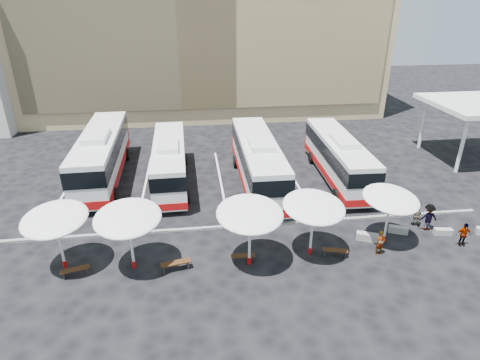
{
  "coord_description": "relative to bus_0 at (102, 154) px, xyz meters",
  "views": [
    {
      "loc": [
        -2.09,
        -21.65,
        13.8
      ],
      "look_at": [
        1.0,
        3.0,
        2.2
      ],
      "focal_mm": 30.0,
      "sensor_mm": 36.0,
      "label": 1
    }
  ],
  "objects": [
    {
      "name": "ground",
      "position": [
        9.36,
        -9.46,
        -2.15
      ],
      "size": [
        120.0,
        120.0,
        0.0
      ],
      "primitive_type": "plane",
      "color": "black",
      "rests_on": "ground"
    },
    {
      "name": "sandstone_building",
      "position": [
        9.36,
        22.41,
        10.47
      ],
      "size": [
        42.0,
        18.25,
        29.6
      ],
      "color": "tan",
      "rests_on": "ground"
    },
    {
      "name": "curb_divider",
      "position": [
        9.36,
        -8.96,
        -2.08
      ],
      "size": [
        34.0,
        0.25,
        0.15
      ],
      "primitive_type": "cube",
      "color": "black",
      "rests_on": "ground"
    },
    {
      "name": "bay_lines",
      "position": [
        9.36,
        -1.46,
        -2.15
      ],
      "size": [
        24.15,
        12.0,
        0.01
      ],
      "color": "white",
      "rests_on": "ground"
    },
    {
      "name": "bus_0",
      "position": [
        0.0,
        0.0,
        0.0
      ],
      "size": [
        3.34,
        13.34,
        4.21
      ],
      "rotation": [
        0.0,
        0.0,
        0.02
      ],
      "color": "white",
      "rests_on": "ground"
    },
    {
      "name": "bus_1",
      "position": [
        5.41,
        -1.46,
        -0.28
      ],
      "size": [
        2.88,
        11.59,
        3.66
      ],
      "rotation": [
        0.0,
        0.0,
        0.02
      ],
      "color": "white",
      "rests_on": "ground"
    },
    {
      "name": "bus_2",
      "position": [
        12.2,
        -2.78,
        -0.07
      ],
      "size": [
        3.1,
        12.87,
        4.08
      ],
      "rotation": [
        0.0,
        0.0,
        -0.01
      ],
      "color": "white",
      "rests_on": "ground"
    },
    {
      "name": "bus_3",
      "position": [
        18.81,
        -2.41,
        -0.22
      ],
      "size": [
        3.11,
        11.99,
        3.78
      ],
      "rotation": [
        0.0,
        0.0,
        -0.04
      ],
      "color": "white",
      "rests_on": "ground"
    },
    {
      "name": "sunshade_0",
      "position": [
        -0.11,
        -11.91,
        0.91
      ],
      "size": [
        3.92,
        3.96,
        3.61
      ],
      "rotation": [
        0.0,
        0.0,
        -0.15
      ],
      "color": "white",
      "rests_on": "ground"
    },
    {
      "name": "sunshade_1",
      "position": [
        3.7,
        -12.42,
        1.0
      ],
      "size": [
        3.58,
        3.62,
        3.71
      ],
      "rotation": [
        0.0,
        0.0,
        -0.01
      ],
      "color": "white",
      "rests_on": "ground"
    },
    {
      "name": "sunshade_2",
      "position": [
        10.08,
        -12.87,
        1.06
      ],
      "size": [
        3.97,
        4.01,
        3.78
      ],
      "rotation": [
        0.0,
        0.0,
        0.11
      ],
      "color": "white",
      "rests_on": "ground"
    },
    {
      "name": "sunshade_3",
      "position": [
        13.74,
        -12.36,
        0.95
      ],
      "size": [
        4.25,
        4.28,
        3.65
      ],
      "rotation": [
        0.0,
        0.0,
        0.25
      ],
      "color": "white",
      "rests_on": "ground"
    },
    {
      "name": "sunshade_4",
      "position": [
        18.57,
        -11.69,
        0.77
      ],
      "size": [
        4.26,
        4.29,
        3.45
      ],
      "rotation": [
        0.0,
        0.0,
        0.37
      ],
      "color": "white",
      "rests_on": "ground"
    },
    {
      "name": "wood_bench_0",
      "position": [
        0.68,
        -12.78,
        -1.8
      ],
      "size": [
        1.53,
        0.76,
        0.45
      ],
      "rotation": [
        0.0,
        0.0,
        0.26
      ],
      "color": "black",
      "rests_on": "ground"
    },
    {
      "name": "wood_bench_1",
      "position": [
        6.01,
        -12.93,
        -1.77
      ],
      "size": [
        1.69,
        0.75,
        0.5
      ],
      "rotation": [
        0.0,
        0.0,
        0.2
      ],
      "color": "black",
      "rests_on": "ground"
    },
    {
      "name": "wood_bench_2",
      "position": [
        9.76,
        -12.64,
        -1.83
      ],
      "size": [
        1.39,
        0.42,
        0.42
      ],
      "rotation": [
        0.0,
        0.0,
        -0.04
      ],
      "color": "black",
      "rests_on": "ground"
    },
    {
      "name": "wood_bench_3",
      "position": [
        15.08,
        -12.8,
        -1.81
      ],
      "size": [
        1.49,
        0.74,
        0.44
      ],
      "rotation": [
        0.0,
        0.0,
        -0.26
      ],
      "color": "black",
      "rests_on": "ground"
    },
    {
      "name": "conc_bench_0",
      "position": [
        17.61,
        -11.46,
        -1.91
      ],
      "size": [
        1.36,
        0.92,
        0.49
      ],
      "primitive_type": "cube",
      "rotation": [
        0.0,
        0.0,
        -0.41
      ],
      "color": "gray",
      "rests_on": "ground"
    },
    {
      "name": "conc_bench_1",
      "position": [
        19.9,
        -10.89,
        -1.93
      ],
      "size": [
        1.23,
        0.8,
        0.44
      ],
      "primitive_type": "cube",
      "rotation": [
        0.0,
        0.0,
        -0.39
      ],
      "color": "gray",
      "rests_on": "ground"
    },
    {
      "name": "conc_bench_2",
      "position": [
        22.6,
        -11.44,
        -1.95
      ],
      "size": [
        1.15,
        0.54,
        0.41
      ],
      "primitive_type": "cube",
      "rotation": [
        0.0,
        0.0,
        -0.17
      ],
      "color": "gray",
      "rests_on": "ground"
    },
    {
      "name": "passenger_0",
      "position": [
        17.7,
        -12.9,
        -1.39
      ],
      "size": [
        0.6,
        0.44,
        1.52
      ],
      "primitive_type": "imported",
      "rotation": [
        0.0,
        0.0,
        0.14
      ],
      "color": "black",
      "rests_on": "ground"
    },
    {
      "name": "passenger_1",
      "position": [
        21.48,
        -10.11,
        -1.38
      ],
      "size": [
        0.95,
        0.9,
        1.54
      ],
      "primitive_type": "imported",
      "rotation": [
        0.0,
        0.0,
        2.54
      ],
      "color": "black",
      "rests_on": "ground"
    },
    {
      "name": "passenger_2",
      "position": [
        23.01,
        -12.69,
        -1.39
      ],
      "size": [
        0.92,
        0.44,
        1.52
      ],
      "primitive_type": "imported",
      "rotation": [
        0.0,
        0.0,
        -0.09
      ],
      "color": "black",
      "rests_on": "ground"
    },
    {
      "name": "passenger_3",
      "position": [
        21.88,
        -10.75,
        -1.25
      ],
      "size": [
        1.23,
        0.79,
        1.81
      ],
      "primitive_type": "imported",
      "rotation": [
        0.0,
        0.0,
        3.03
      ],
      "color": "black",
      "rests_on": "ground"
    }
  ]
}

